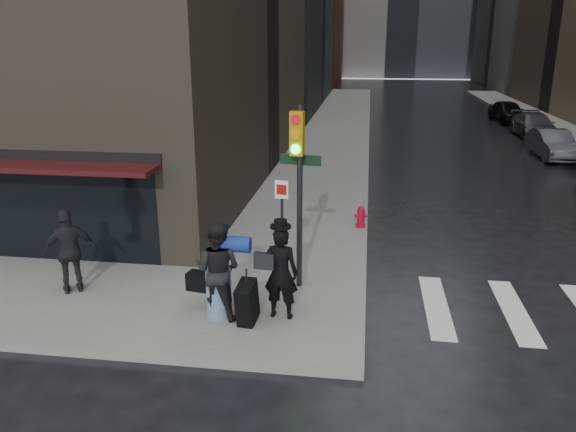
% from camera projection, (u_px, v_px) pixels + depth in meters
% --- Properties ---
extents(ground, '(140.00, 140.00, 0.00)m').
position_uv_depth(ground, '(267.00, 317.00, 11.54)').
color(ground, black).
rests_on(ground, ground).
extents(sidewalk_left, '(4.00, 50.00, 0.15)m').
position_uv_depth(sidewalk_left, '(339.00, 123.00, 36.99)').
color(sidewalk_left, slate).
rests_on(sidewalk_left, ground).
extents(sidewalk_right, '(3.00, 50.00, 0.15)m').
position_uv_depth(sidewalk_right, '(554.00, 128.00, 35.18)').
color(sidewalk_right, slate).
rests_on(sidewalk_right, ground).
extents(man_overcoat, '(1.15, 1.02, 2.08)m').
position_uv_depth(man_overcoat, '(274.00, 278.00, 10.93)').
color(man_overcoat, black).
rests_on(man_overcoat, ground).
extents(man_jeans, '(1.39, 0.93, 1.98)m').
position_uv_depth(man_jeans, '(218.00, 269.00, 11.01)').
color(man_jeans, black).
rests_on(man_jeans, ground).
extents(man_greycoat, '(1.18, 0.99, 1.89)m').
position_uv_depth(man_greycoat, '(70.00, 251.00, 12.08)').
color(man_greycoat, black).
rests_on(man_greycoat, ground).
extents(traffic_light, '(1.00, 0.53, 4.02)m').
position_uv_depth(traffic_light, '(297.00, 174.00, 11.80)').
color(traffic_light, black).
rests_on(traffic_light, ground).
extents(fire_hydrant, '(0.38, 0.28, 0.65)m').
position_uv_depth(fire_hydrant, '(361.00, 218.00, 16.46)').
color(fire_hydrant, maroon).
rests_on(fire_hydrant, ground).
extents(parked_car_2, '(1.52, 4.09, 1.34)m').
position_uv_depth(parked_car_2, '(553.00, 144.00, 26.49)').
color(parked_car_2, '#3D3D42').
rests_on(parked_car_2, ground).
extents(parked_car_3, '(1.95, 4.68, 1.35)m').
position_uv_depth(parked_car_3, '(534.00, 126.00, 32.09)').
color(parked_car_3, '#3B3B40').
rests_on(parked_car_3, ground).
extents(parked_car_4, '(2.08, 4.36, 1.44)m').
position_uv_depth(parked_car_4, '(508.00, 112.00, 37.79)').
color(parked_car_4, black).
rests_on(parked_car_4, ground).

